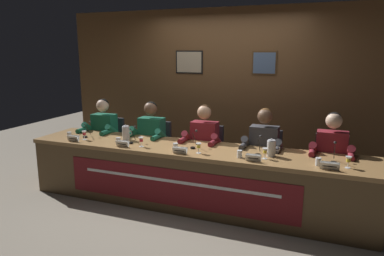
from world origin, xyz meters
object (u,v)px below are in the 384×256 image
chair_far_right (329,172)px  water_cup_far_right (318,162)px  water_cup_center (175,147)px  panelist_far_right (331,155)px  microphone_left (132,137)px  nameplate_right (253,158)px  panelist_far_left (102,133)px  water_cup_right (240,154)px  microphone_right (259,148)px  water_cup_left (118,141)px  microphone_far_left (87,132)px  juice_glass_far_right (348,160)px  nameplate_far_right (330,166)px  microphone_center (194,142)px  juice_glass_left (141,140)px  chair_right (265,165)px  juice_glass_center (199,146)px  juice_glass_right (265,151)px  microphone_far_right (334,156)px  water_pitcher_left_side (126,133)px  nameplate_center (180,150)px  nameplate_far_left (73,138)px  panelist_left (149,138)px  water_pitcher_right_side (271,148)px  chair_left (156,153)px  chair_far_left (110,147)px  panelist_right (263,149)px  panelist_center (202,143)px  conference_table (188,167)px  juice_glass_far_left (84,134)px  chair_center (207,158)px

chair_far_right → water_cup_far_right: chair_far_right is taller
water_cup_center → panelist_far_right: bearing=17.7°
microphone_left → nameplate_right: size_ratio=1.28×
panelist_far_left → water_cup_right: (2.30, -0.60, 0.07)m
panelist_far_right → microphone_right: bearing=-153.2°
water_cup_left → water_cup_far_right: same height
microphone_far_left → water_cup_center: 1.45m
microphone_left → water_cup_center: size_ratio=2.54×
water_cup_right → water_cup_far_right: bearing=1.4°
juice_glass_far_right → nameplate_far_right: bearing=-144.0°
water_cup_center → microphone_center: size_ratio=0.39×
nameplate_far_right → juice_glass_left: bearing=177.8°
chair_right → juice_glass_far_right: chair_right is taller
panelist_far_left → juice_glass_center: bearing=-18.5°
microphone_center → juice_glass_right: microphone_center is taller
microphone_far_right → water_pitcher_left_side: microphone_far_right is taller
nameplate_center → water_cup_center: water_cup_center is taller
nameplate_far_left → chair_far_right: 3.38m
panelist_far_left → microphone_far_left: bearing=-83.1°
water_cup_right → water_pitcher_left_side: bearing=171.2°
panelist_left → juice_glass_right: 1.85m
juice_glass_center → water_cup_right: (0.50, 0.01, -0.05)m
juice_glass_right → nameplate_far_right: (0.69, -0.14, -0.05)m
nameplate_right → water_pitcher_right_side: (0.15, 0.28, 0.05)m
water_cup_far_right → chair_left: bearing=161.5°
microphone_left → chair_far_right: bearing=15.2°
panelist_far_left → water_pitcher_right_side: 2.66m
chair_far_left → microphone_center: (1.67, -0.60, 0.39)m
chair_right → microphone_far_right: bearing=-34.9°
water_cup_left → chair_left: bearing=80.0°
water_pitcher_right_side → nameplate_right: bearing=-118.2°
panelist_right → microphone_far_right: 0.94m
nameplate_far_left → panelist_right: (2.42, 0.68, -0.08)m
panelist_center → nameplate_right: 1.09m
chair_right → juice_glass_far_right: size_ratio=7.31×
conference_table → water_cup_right: bearing=-7.5°
conference_table → microphone_far_right: size_ratio=20.32×
water_pitcher_left_side → conference_table: bearing=-9.6°
chair_far_right → microphone_far_right: 0.71m
panelist_left → juice_glass_center: bearing=-31.5°
juice_glass_far_left → nameplate_right: juice_glass_far_left is taller
chair_left → microphone_far_right: microphone_far_right is taller
panelist_far_left → nameplate_center: bearing=-23.7°
conference_table → microphone_right: 0.90m
nameplate_far_left → nameplate_right: (2.44, -0.00, 0.00)m
juice_glass_far_left → water_pitcher_right_side: bearing=3.5°
nameplate_far_left → water_cup_left: bearing=8.7°
panelist_left → juice_glass_right: size_ratio=9.95×
chair_left → microphone_right: 1.81m
chair_center → juice_glass_center: 0.91m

